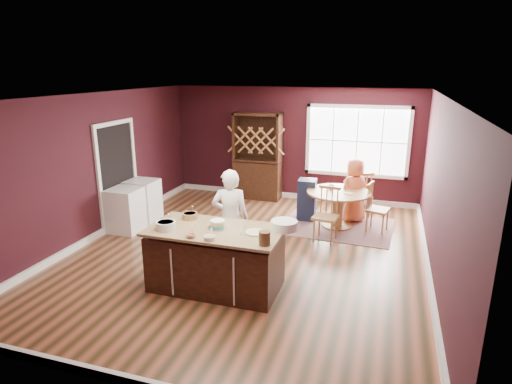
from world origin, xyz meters
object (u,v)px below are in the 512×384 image
(baker, at_px, (230,218))
(layer_cake, at_px, (218,224))
(chair_north, at_px, (360,194))
(washer, at_px, (125,210))
(kitchen_island, at_px, (216,260))
(chair_south, at_px, (326,215))
(dining_table, at_px, (338,202))
(seated_woman, at_px, (354,191))
(toddler, at_px, (305,181))
(high_chair, at_px, (307,199))
(hutch, at_px, (258,156))
(chair_east, at_px, (378,208))
(dryer, at_px, (143,201))

(baker, xyz_separation_m, layer_cake, (0.08, -0.73, 0.17))
(chair_north, height_order, washer, chair_north)
(baker, bearing_deg, kitchen_island, 78.36)
(kitchen_island, bearing_deg, chair_south, 60.62)
(dining_table, height_order, washer, washer)
(layer_cake, distance_m, seated_woman, 3.83)
(dining_table, relative_size, toddler, 4.89)
(chair_north, xyz_separation_m, high_chair, (-1.05, -0.53, -0.05))
(seated_woman, bearing_deg, baker, 18.48)
(chair_south, bearing_deg, baker, -123.40)
(washer, bearing_deg, high_chair, 27.99)
(chair_north, bearing_deg, hutch, -43.76)
(kitchen_island, distance_m, chair_east, 3.74)
(high_chair, height_order, hutch, hutch)
(seated_woman, height_order, washer, seated_woman)
(baker, height_order, high_chair, baker)
(dining_table, relative_size, baker, 0.79)
(baker, height_order, dryer, baker)
(baker, xyz_separation_m, chair_south, (1.32, 1.47, -0.29))
(toddler, bearing_deg, washer, -150.23)
(high_chair, bearing_deg, chair_east, -13.88)
(dining_table, bearing_deg, toddler, 154.98)
(chair_south, xyz_separation_m, dryer, (-3.85, -0.03, -0.08))
(baker, distance_m, high_chair, 2.68)
(kitchen_island, height_order, chair_south, chair_south)
(dining_table, xyz_separation_m, baker, (-1.45, -2.30, 0.28))
(chair_east, distance_m, washer, 4.98)
(chair_north, distance_m, washer, 4.90)
(kitchen_island, bearing_deg, seated_woman, 64.58)
(baker, xyz_separation_m, dryer, (-2.53, 1.45, -0.37))
(chair_east, height_order, chair_north, chair_north)
(toddler, height_order, hutch, hutch)
(toddler, bearing_deg, chair_north, 21.10)
(chair_east, relative_size, chair_north, 0.96)
(hutch, bearing_deg, baker, -79.31)
(dining_table, distance_m, layer_cake, 3.35)
(chair_south, bearing_deg, dryer, -171.10)
(high_chair, bearing_deg, dryer, -164.71)
(kitchen_island, bearing_deg, dining_table, 65.69)
(chair_east, bearing_deg, baker, 149.73)
(seated_woman, xyz_separation_m, high_chair, (-0.96, -0.17, -0.22))
(chair_east, relative_size, toddler, 3.81)
(layer_cake, height_order, high_chair, layer_cake)
(baker, height_order, seated_woman, baker)
(dining_table, xyz_separation_m, seated_woman, (0.27, 0.42, 0.14))
(hutch, height_order, dryer, hutch)
(kitchen_island, bearing_deg, hutch, 99.65)
(chair_north, relative_size, toddler, 3.95)
(chair_south, bearing_deg, seated_woman, 80.86)
(dining_table, xyz_separation_m, washer, (-3.97, -1.49, -0.10))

